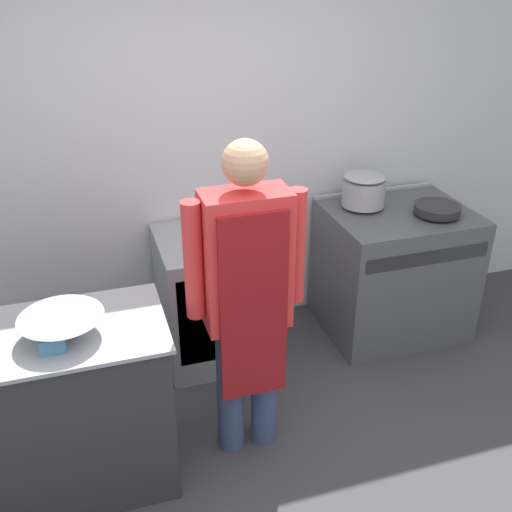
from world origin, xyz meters
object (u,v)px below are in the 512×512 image
(plastic_tub, at_px, (52,342))
(stock_pot, at_px, (364,189))
(stove, at_px, (393,270))
(saute_pan, at_px, (437,209))
(person_cook, at_px, (247,291))
(fridge_unit, at_px, (207,298))
(mixing_bowl, at_px, (62,326))

(plastic_tub, bearing_deg, stock_pot, 27.88)
(stove, distance_m, plastic_tub, 2.44)
(stove, distance_m, saute_pan, 0.54)
(stove, height_order, person_cook, person_cook)
(fridge_unit, height_order, person_cook, person_cook)
(person_cook, xyz_separation_m, plastic_tub, (-0.90, -0.11, -0.03))
(stock_pot, distance_m, saute_pan, 0.49)
(stove, height_order, stock_pot, stock_pot)
(stock_pot, bearing_deg, fridge_unit, -176.86)
(person_cook, bearing_deg, plastic_tub, -172.86)
(stove, bearing_deg, saute_pan, -35.20)
(mixing_bowl, bearing_deg, stock_pot, 26.42)
(saute_pan, bearing_deg, fridge_unit, 172.17)
(stock_pot, relative_size, saute_pan, 0.94)
(plastic_tub, bearing_deg, stove, 22.66)
(fridge_unit, xyz_separation_m, stock_pot, (1.10, 0.06, 0.60))
(fridge_unit, distance_m, saute_pan, 1.60)
(fridge_unit, relative_size, person_cook, 0.49)
(plastic_tub, bearing_deg, mixing_bowl, 62.35)
(stock_pot, height_order, saute_pan, stock_pot)
(stove, xyz_separation_m, saute_pan, (0.19, -0.13, 0.49))
(person_cook, xyz_separation_m, stock_pot, (1.09, 0.94, 0.06))
(plastic_tub, distance_m, stock_pot, 2.25)
(fridge_unit, xyz_separation_m, plastic_tub, (-0.89, -0.99, 0.52))
(stove, bearing_deg, person_cook, -148.18)
(stove, distance_m, stock_pot, 0.63)
(plastic_tub, relative_size, stock_pot, 0.37)
(stove, relative_size, person_cook, 0.54)
(person_cook, bearing_deg, stock_pot, 40.82)
(stove, height_order, saute_pan, saute_pan)
(person_cook, bearing_deg, mixing_bowl, -178.24)
(stock_pot, bearing_deg, person_cook, -139.18)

